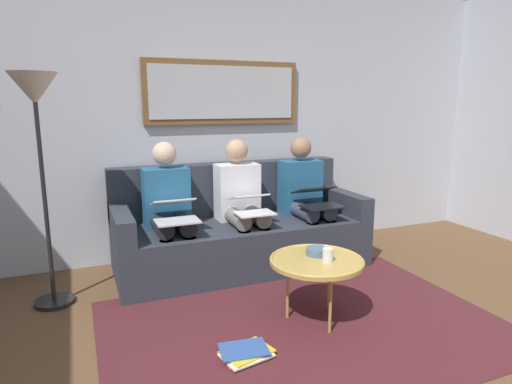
{
  "coord_description": "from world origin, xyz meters",
  "views": [
    {
      "loc": [
        1.32,
        1.52,
        1.46
      ],
      "look_at": [
        0.0,
        -1.7,
        0.75
      ],
      "focal_mm": 30.96,
      "sensor_mm": 36.0,
      "label": 1
    }
  ],
  "objects_px": {
    "coffee_table": "(316,261)",
    "magazine_stack": "(246,353)",
    "laptop_black": "(317,197)",
    "person_middle": "(241,200)",
    "laptop_silver": "(175,210)",
    "cup": "(328,255)",
    "laptop_white": "(251,204)",
    "bowl": "(317,251)",
    "framed_mirror": "(223,92)",
    "person_left": "(305,195)",
    "standing_lamp": "(36,116)",
    "person_right": "(169,207)",
    "couch": "(239,231)"
  },
  "relations": [
    {
      "from": "laptop_silver",
      "to": "magazine_stack",
      "type": "bearing_deg",
      "value": 97.29
    },
    {
      "from": "coffee_table",
      "to": "laptop_white",
      "type": "xyz_separation_m",
      "value": [
        0.11,
        -0.91,
        0.21
      ]
    },
    {
      "from": "person_right",
      "to": "laptop_silver",
      "type": "relative_size",
      "value": 2.94
    },
    {
      "from": "laptop_silver",
      "to": "laptop_white",
      "type": "bearing_deg",
      "value": 179.21
    },
    {
      "from": "framed_mirror",
      "to": "bowl",
      "type": "distance_m",
      "value": 1.88
    },
    {
      "from": "bowl",
      "to": "laptop_white",
      "type": "bearing_deg",
      "value": -79.09
    },
    {
      "from": "laptop_silver",
      "to": "person_middle",
      "type": "bearing_deg",
      "value": -160.02
    },
    {
      "from": "cup",
      "to": "magazine_stack",
      "type": "xyz_separation_m",
      "value": [
        0.65,
        0.18,
        -0.45
      ]
    },
    {
      "from": "person_right",
      "to": "standing_lamp",
      "type": "height_order",
      "value": "standing_lamp"
    },
    {
      "from": "person_left",
      "to": "person_middle",
      "type": "relative_size",
      "value": 1.0
    },
    {
      "from": "coffee_table",
      "to": "standing_lamp",
      "type": "distance_m",
      "value": 2.13
    },
    {
      "from": "couch",
      "to": "coffee_table",
      "type": "height_order",
      "value": "couch"
    },
    {
      "from": "coffee_table",
      "to": "magazine_stack",
      "type": "height_order",
      "value": "coffee_table"
    },
    {
      "from": "laptop_black",
      "to": "standing_lamp",
      "type": "height_order",
      "value": "standing_lamp"
    },
    {
      "from": "person_left",
      "to": "laptop_white",
      "type": "relative_size",
      "value": 3.21
    },
    {
      "from": "cup",
      "to": "bowl",
      "type": "relative_size",
      "value": 0.58
    },
    {
      "from": "laptop_silver",
      "to": "framed_mirror",
      "type": "bearing_deg",
      "value": -132.86
    },
    {
      "from": "coffee_table",
      "to": "laptop_silver",
      "type": "bearing_deg",
      "value": -50.79
    },
    {
      "from": "standing_lamp",
      "to": "person_left",
      "type": "bearing_deg",
      "value": -174.81
    },
    {
      "from": "coffee_table",
      "to": "laptop_white",
      "type": "distance_m",
      "value": 0.94
    },
    {
      "from": "person_middle",
      "to": "standing_lamp",
      "type": "bearing_deg",
      "value": 7.31
    },
    {
      "from": "framed_mirror",
      "to": "magazine_stack",
      "type": "xyz_separation_m",
      "value": [
        0.49,
        1.84,
        -1.53
      ]
    },
    {
      "from": "bowl",
      "to": "laptop_silver",
      "type": "relative_size",
      "value": 0.4
    },
    {
      "from": "framed_mirror",
      "to": "magazine_stack",
      "type": "distance_m",
      "value": 2.44
    },
    {
      "from": "laptop_black",
      "to": "magazine_stack",
      "type": "relative_size",
      "value": 1.18
    },
    {
      "from": "cup",
      "to": "person_right",
      "type": "height_order",
      "value": "person_right"
    },
    {
      "from": "laptop_white",
      "to": "person_right",
      "type": "bearing_deg",
      "value": -20.68
    },
    {
      "from": "bowl",
      "to": "laptop_black",
      "type": "distance_m",
      "value": 0.98
    },
    {
      "from": "framed_mirror",
      "to": "laptop_white",
      "type": "relative_size",
      "value": 4.22
    },
    {
      "from": "couch",
      "to": "laptop_white",
      "type": "relative_size",
      "value": 6.19
    },
    {
      "from": "laptop_black",
      "to": "person_middle",
      "type": "distance_m",
      "value": 0.68
    },
    {
      "from": "cup",
      "to": "person_middle",
      "type": "xyz_separation_m",
      "value": [
        0.16,
        -1.21,
        0.13
      ]
    },
    {
      "from": "laptop_black",
      "to": "person_middle",
      "type": "xyz_separation_m",
      "value": [
        0.64,
        -0.23,
        -0.02
      ]
    },
    {
      "from": "person_middle",
      "to": "cup",
      "type": "bearing_deg",
      "value": 97.41
    },
    {
      "from": "person_left",
      "to": "person_right",
      "type": "xyz_separation_m",
      "value": [
        1.28,
        0.0,
        0.0
      ]
    },
    {
      "from": "person_left",
      "to": "magazine_stack",
      "type": "xyz_separation_m",
      "value": [
        1.13,
        1.39,
        -0.58
      ]
    },
    {
      "from": "laptop_black",
      "to": "laptop_white",
      "type": "distance_m",
      "value": 0.64
    },
    {
      "from": "coffee_table",
      "to": "bowl",
      "type": "distance_m",
      "value": 0.1
    },
    {
      "from": "coffee_table",
      "to": "person_right",
      "type": "height_order",
      "value": "person_right"
    },
    {
      "from": "cup",
      "to": "person_middle",
      "type": "bearing_deg",
      "value": -82.59
    },
    {
      "from": "laptop_white",
      "to": "laptop_black",
      "type": "bearing_deg",
      "value": -179.15
    },
    {
      "from": "person_left",
      "to": "laptop_silver",
      "type": "bearing_deg",
      "value": 10.31
    },
    {
      "from": "person_left",
      "to": "magazine_stack",
      "type": "height_order",
      "value": "person_left"
    },
    {
      "from": "magazine_stack",
      "to": "coffee_table",
      "type": "bearing_deg",
      "value": -158.37
    },
    {
      "from": "person_middle",
      "to": "laptop_white",
      "type": "relative_size",
      "value": 3.21
    },
    {
      "from": "couch",
      "to": "magazine_stack",
      "type": "xyz_separation_m",
      "value": [
        0.49,
        1.46,
        -0.29
      ]
    },
    {
      "from": "standing_lamp",
      "to": "cup",
      "type": "bearing_deg",
      "value": 149.43
    },
    {
      "from": "couch",
      "to": "person_left",
      "type": "distance_m",
      "value": 0.71
    },
    {
      "from": "bowl",
      "to": "person_left",
      "type": "height_order",
      "value": "person_left"
    },
    {
      "from": "laptop_white",
      "to": "bowl",
      "type": "bearing_deg",
      "value": 100.91
    }
  ]
}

